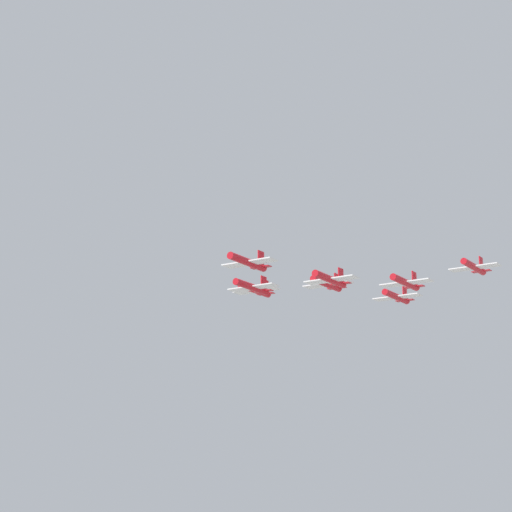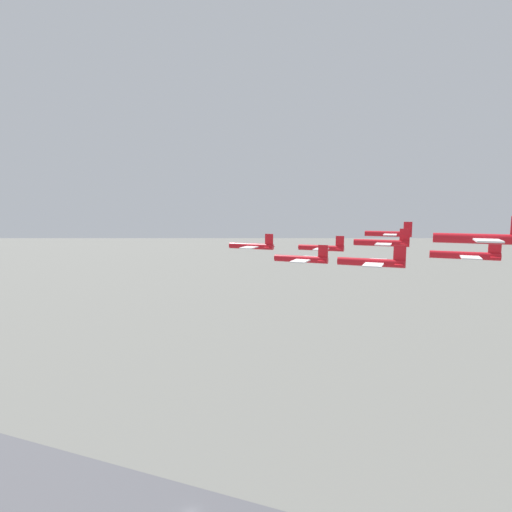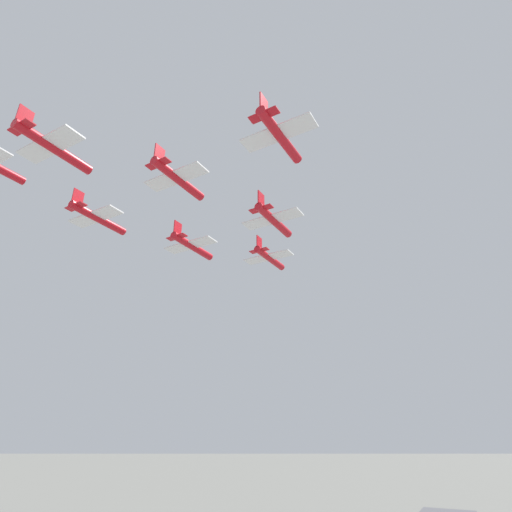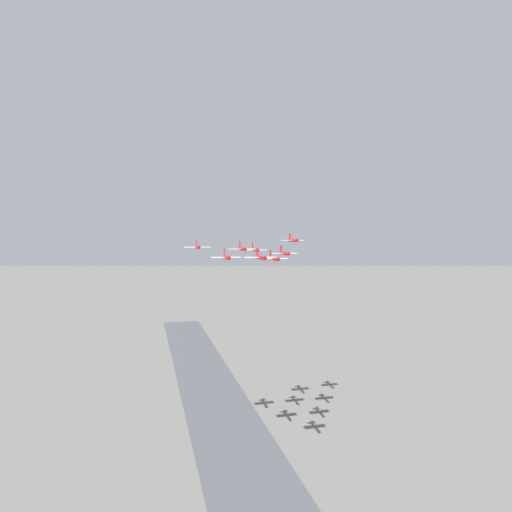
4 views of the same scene
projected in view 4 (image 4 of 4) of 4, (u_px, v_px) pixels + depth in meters
runway_strip at (260, 503)px, 111.12m from camera, size 462.29×221.09×0.20m
jet_0 at (260, 257)px, 108.11m from camera, size 9.20×8.98×3.15m
jet_1 at (274, 258)px, 121.99m from camera, size 9.20×8.98×3.15m
jet_2 at (226, 257)px, 118.53m from camera, size 9.20×8.98×3.15m
jet_3 at (284, 253)px, 135.77m from camera, size 9.20×8.98×3.15m
jet_4 at (242, 249)px, 132.26m from camera, size 9.20×8.98×3.15m
jet_5 at (197, 247)px, 128.79m from camera, size 9.20×8.98×3.15m
jet_6 at (293, 240)px, 149.38m from camera, size 9.20×8.98×3.15m
jet_7 at (255, 250)px, 146.12m from camera, size 9.20×8.98×3.15m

